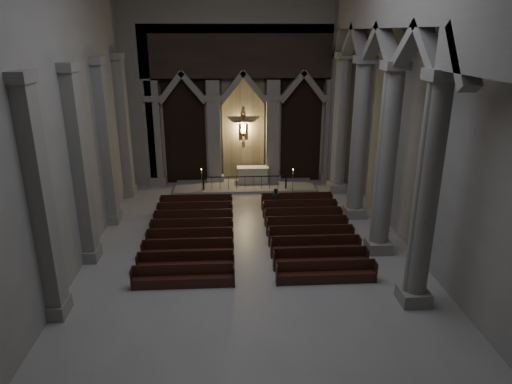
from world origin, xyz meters
TOP-DOWN VIEW (x-y plane):
  - room at (0.00, 0.00)m, footprint 24.00×24.10m
  - sanctuary_wall at (0.00, 11.54)m, footprint 14.00×0.77m
  - right_arcade at (5.50, 1.33)m, footprint 1.00×24.00m
  - left_pilasters at (-6.75, 3.50)m, footprint 0.60×13.00m
  - sanctuary_step at (0.00, 10.60)m, footprint 8.50×2.60m
  - altar at (0.54, 11.07)m, footprint 1.95×0.78m
  - altar_rail at (-0.00, 9.75)m, footprint 5.02×0.09m
  - candle_stand_left at (-2.54, 9.48)m, footprint 0.26×0.26m
  - candle_stand_right at (2.75, 8.85)m, footprint 0.27×0.27m
  - pews at (0.00, 2.94)m, footprint 9.24×8.19m
  - worshipper at (1.51, 6.31)m, footprint 0.50×0.34m

SIDE VIEW (x-z plane):
  - sanctuary_step at x=0.00m, z-range 0.00..0.15m
  - pews at x=0.00m, z-range -0.15..0.71m
  - candle_stand_left at x=-2.54m, z-range -0.35..1.19m
  - candle_stand_right at x=2.75m, z-range -0.37..1.25m
  - altar at x=0.54m, z-range 0.15..1.15m
  - altar_rail at x=0.00m, z-range 0.16..1.15m
  - worshipper at x=1.51m, z-range 0.00..1.32m
  - left_pilasters at x=-6.75m, z-range -0.10..7.92m
  - sanctuary_wall at x=0.00m, z-range 0.62..12.62m
  - room at x=0.00m, z-range 1.60..13.60m
  - right_arcade at x=5.50m, z-range 1.83..13.83m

